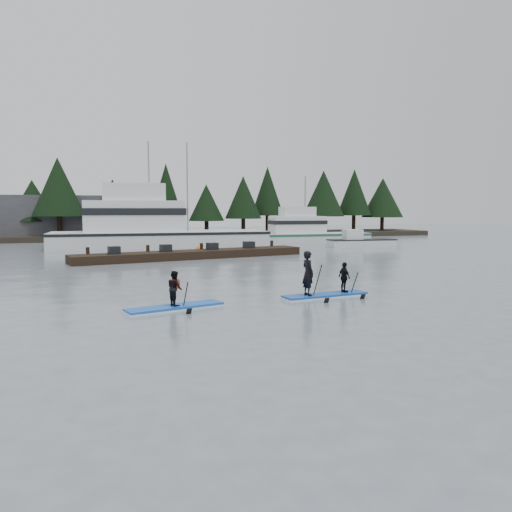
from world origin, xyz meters
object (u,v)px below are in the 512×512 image
object	(u,v)px
fishing_boat_large	(154,238)
paddleboard_solo	(175,298)
fishing_boat_medium	(307,237)
floating_dock	(193,254)
paddleboard_duo	(323,282)

from	to	relation	value
fishing_boat_large	paddleboard_solo	distance (m)	29.55
fishing_boat_medium	floating_dock	size ratio (longest dim) A/B	0.74
fishing_boat_medium	paddleboard_duo	distance (m)	32.72
fishing_boat_medium	floating_dock	distance (m)	19.67
fishing_boat_large	fishing_boat_medium	world-z (taller)	fishing_boat_large
fishing_boat_large	floating_dock	bearing A→B (deg)	-81.45
fishing_boat_large	paddleboard_solo	size ratio (longest dim) A/B	5.56
paddleboard_solo	fishing_boat_large	bearing A→B (deg)	69.36
fishing_boat_medium	paddleboard_solo	world-z (taller)	fishing_boat_medium
fishing_boat_medium	fishing_boat_large	bearing A→B (deg)	-174.01
fishing_boat_large	paddleboard_duo	bearing A→B (deg)	-81.47
fishing_boat_medium	paddleboard_solo	size ratio (longest dim) A/B	3.52
paddleboard_solo	paddleboard_duo	bearing A→B (deg)	-9.91
floating_dock	paddleboard_solo	world-z (taller)	paddleboard_solo
fishing_boat_medium	paddleboard_duo	xyz separation A→B (m)	(-12.96, -30.04, 0.09)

